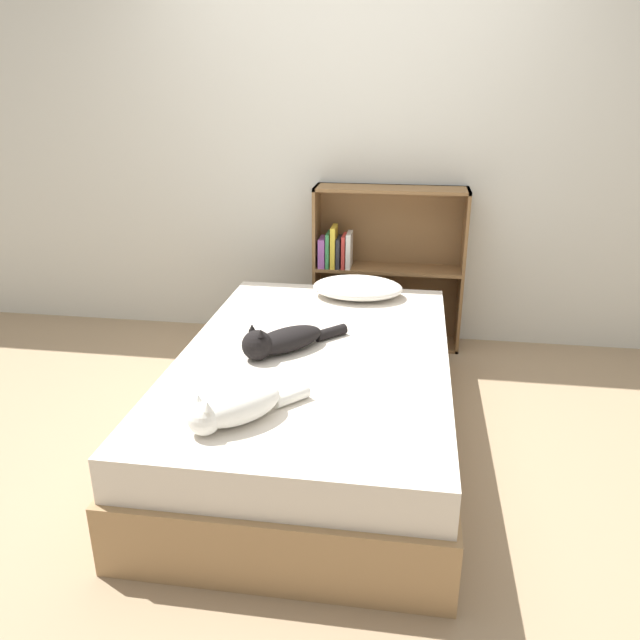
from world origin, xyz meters
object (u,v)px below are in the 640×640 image
Objects in this scene: bookshelf at (383,264)px; pillow at (358,288)px; bed at (315,397)px; cat_light at (236,407)px; cat_dark at (281,341)px.

pillow is at bearing -102.96° from bookshelf.
bookshelf is at bearing 79.71° from bed.
bed is at bearing -151.92° from cat_light.
pillow reaches higher than bed.
bed is at bearing -100.29° from bookshelf.
bed is 0.88m from pillow.
cat_dark reaches higher than pillow.
cat_dark is (-0.28, -0.85, 0.00)m from pillow.
pillow is 0.52m from bookshelf.
bed is 4.51× the size of cat_dark.
pillow is at bearing 81.39° from bed.
cat_dark is at bearing -108.31° from pillow.
pillow is 0.90m from cat_dark.
bookshelf reaches higher than cat_light.
cat_dark reaches higher than cat_light.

